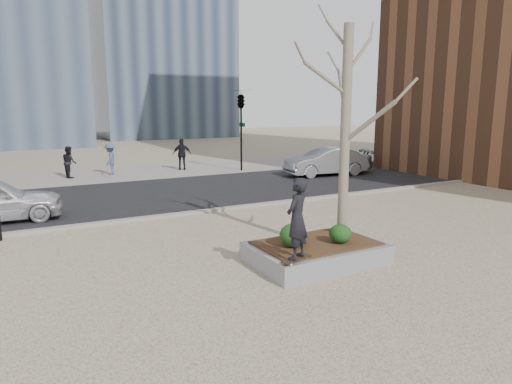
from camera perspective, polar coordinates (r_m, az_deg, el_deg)
ground at (r=10.40m, az=2.95°, el=-9.66°), size 120.00×120.00×0.00m
street at (r=19.33m, az=-12.86°, el=-0.34°), size 60.00×8.00×0.02m
far_sidewalk at (r=26.05m, az=-17.16°, el=2.25°), size 60.00×6.00×0.02m
planter at (r=10.86m, az=7.49°, el=-7.59°), size 3.00×2.00×0.45m
planter_mulch at (r=10.79m, az=7.52°, el=-6.35°), size 2.70×1.70×0.04m
sycamore_tree at (r=11.18m, az=11.23°, el=11.39°), size 2.80×2.80×6.60m
shrub_left at (r=10.33m, az=4.68°, el=-5.40°), size 0.62×0.62×0.53m
shrub_middle at (r=10.83m, az=4.90°, el=-4.96°), size 0.49×0.49×0.42m
shrub_right at (r=10.77m, az=10.50°, el=-5.14°), size 0.52×0.52×0.44m
skateboard at (r=9.54m, az=5.07°, el=-8.48°), size 0.80×0.42×0.08m
skateboarder at (r=9.29m, az=5.16°, el=-3.35°), size 0.73×0.66×1.68m
car_silver at (r=24.32m, az=8.73°, el=3.78°), size 4.57×2.09×1.45m
car_third at (r=25.58m, az=9.81°, el=3.81°), size 4.47×2.70×1.21m
pedestrian_a at (r=25.09m, az=-22.30°, el=3.50°), size 0.74×0.88×1.61m
pedestrian_b at (r=25.40m, az=-17.76°, el=3.93°), size 1.03×1.24×1.66m
pedestrian_c at (r=26.45m, az=-9.22°, el=4.69°), size 1.14×0.78×1.79m
traffic_light_far at (r=25.71m, az=-1.87°, el=7.63°), size 0.60×2.48×4.50m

